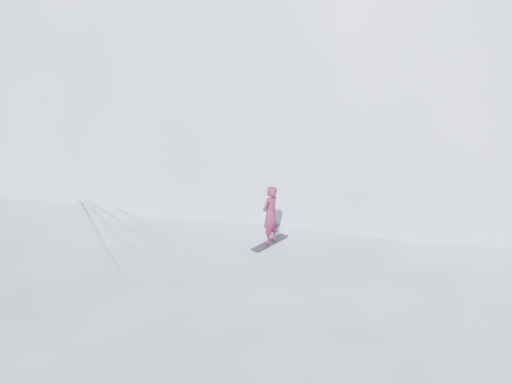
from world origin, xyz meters
The scene contains 7 objects.
near_ridge centered at (1.00, 3.00, 0.00)m, with size 36.00×28.00×4.80m, color white.
summit_peak centered at (22.00, 26.00, 0.00)m, with size 60.00×56.00×56.00m, color white.
peak_shoulder centered at (10.00, 20.00, 0.00)m, with size 28.00×24.00×18.00m, color white.
wind_bumps centered at (-0.56, 2.12, 0.00)m, with size 16.00×14.40×1.00m.
snowboard centered at (3.35, 2.99, 2.41)m, with size 1.34×0.25×0.02m, color black.
snowboarder centered at (3.35, 2.99, 3.19)m, with size 0.56×0.37×1.53m, color maroon.
board_tracks centered at (-0.16, 5.57, 2.42)m, with size 2.39×5.99×0.04m.
Camera 1 is at (-2.05, -9.71, 8.26)m, focal length 40.00 mm.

